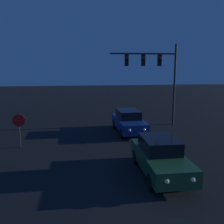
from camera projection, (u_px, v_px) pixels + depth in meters
The scene contains 4 objects.
car_near at pixel (160, 156), 11.27m from camera, with size 1.88×4.61×1.64m.
car_far at pixel (129, 121), 18.42m from camera, with size 1.95×4.64×1.64m.
traffic_signal_mast at pixel (157, 70), 20.06m from camera, with size 5.46×0.30×6.60m.
stop_sign at pixel (19, 125), 14.79m from camera, with size 0.74×0.07×2.04m.
Camera 1 is at (-2.06, -3.64, 4.85)m, focal length 40.00 mm.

